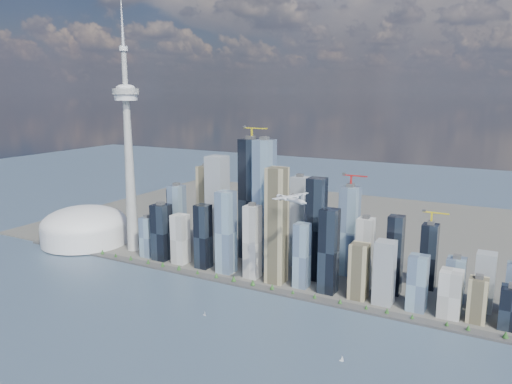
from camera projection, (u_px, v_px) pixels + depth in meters
The scene contains 10 objects.
ground at pixel (145, 341), 723.65m from camera, with size 4000.00×4000.00×0.00m, color #314056.
seawall at pixel (233, 282), 938.68m from camera, with size 1100.00×22.00×4.00m, color #383838.
land at pixel (320, 227), 1326.55m from camera, with size 1400.00×900.00×3.00m, color #4C4C47.
shoreline_trees at pixel (233, 279), 937.33m from camera, with size 960.53×7.20×8.80m.
skyscraper_cluster at pixel (282, 231), 968.54m from camera, with size 736.00×142.00×281.83m.
needle_tower at pixel (128, 147), 1083.79m from camera, with size 56.00×56.00×550.50m.
dome_stadium at pixel (85, 227), 1179.63m from camera, with size 200.00×200.00×86.00m.
airplane at pixel (291, 199), 799.11m from camera, with size 69.57×62.48×17.91m.
sailboat_west at pixel (205, 314), 804.35m from camera, with size 6.39×3.77×9.07m.
sailboat_east at pixel (342, 359), 668.81m from camera, with size 6.15×1.73×8.57m.
Camera 1 is at (459.24, -508.72, 356.26)m, focal length 35.00 mm.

